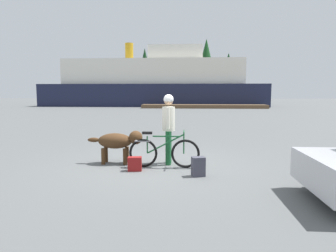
# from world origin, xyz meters

# --- Properties ---
(ground_plane) EXTENTS (160.00, 160.00, 0.00)m
(ground_plane) POSITION_xyz_m (0.00, 0.00, 0.00)
(ground_plane) COLOR #595B5B
(bicycle) EXTENTS (1.73, 0.44, 0.90)m
(bicycle) POSITION_xyz_m (0.28, -0.20, 0.38)
(bicycle) COLOR black
(bicycle) RESTS_ON ground_plane
(person_cyclist) EXTENTS (0.32, 0.53, 1.78)m
(person_cyclist) POSITION_xyz_m (0.38, 0.17, 1.08)
(person_cyclist) COLOR #19592D
(person_cyclist) RESTS_ON ground_plane
(dog) EXTENTS (1.43, 0.46, 0.86)m
(dog) POSITION_xyz_m (-0.91, 0.13, 0.58)
(dog) COLOR #472D19
(dog) RESTS_ON ground_plane
(backpack) EXTENTS (0.32, 0.26, 0.43)m
(backpack) POSITION_xyz_m (1.10, -0.90, 0.21)
(backpack) COLOR #3F3F4C
(backpack) RESTS_ON ground_plane
(handbag_pannier) EXTENTS (0.34, 0.21, 0.33)m
(handbag_pannier) POSITION_xyz_m (-0.37, -0.56, 0.16)
(handbag_pannier) COLOR maroon
(handbag_pannier) RESTS_ON ground_plane
(dock_pier) EXTENTS (14.28, 2.30, 0.40)m
(dock_pier) POSITION_xyz_m (2.64, 27.29, 0.20)
(dock_pier) COLOR brown
(dock_pier) RESTS_ON ground_plane
(ferry_boat) EXTENTS (29.02, 8.97, 8.46)m
(ferry_boat) POSITION_xyz_m (-3.65, 33.60, 2.95)
(ferry_boat) COLOR #191E38
(ferry_boat) RESTS_ON ground_plane
(sailboat_moored) EXTENTS (7.29, 2.04, 8.12)m
(sailboat_moored) POSITION_xyz_m (-2.15, 32.84, 0.50)
(sailboat_moored) COLOR navy
(sailboat_moored) RESTS_ON ground_plane
(pine_tree_far_left) EXTENTS (2.87, 2.87, 9.38)m
(pine_tree_far_left) POSITION_xyz_m (-6.77, 44.74, 6.17)
(pine_tree_far_left) COLOR #4C331E
(pine_tree_far_left) RESTS_ON ground_plane
(pine_tree_center) EXTENTS (4.21, 4.21, 11.37)m
(pine_tree_center) POSITION_xyz_m (4.00, 47.60, 7.11)
(pine_tree_center) COLOR #4C331E
(pine_tree_center) RESTS_ON ground_plane
(pine_tree_far_right) EXTENTS (3.50, 3.50, 8.57)m
(pine_tree_far_right) POSITION_xyz_m (7.74, 45.73, 5.54)
(pine_tree_far_right) COLOR #4C331E
(pine_tree_far_right) RESTS_ON ground_plane
(pine_tree_mid_back) EXTENTS (3.96, 3.96, 10.23)m
(pine_tree_mid_back) POSITION_xyz_m (-11.01, 54.39, 6.60)
(pine_tree_mid_back) COLOR #4C331E
(pine_tree_mid_back) RESTS_ON ground_plane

